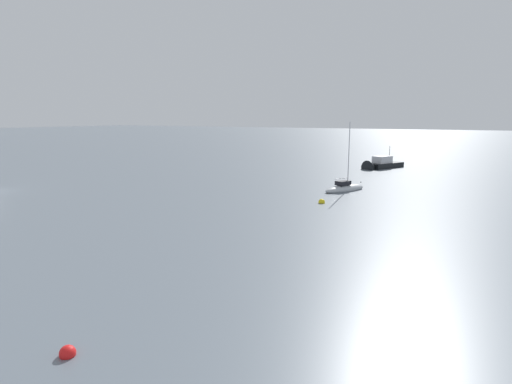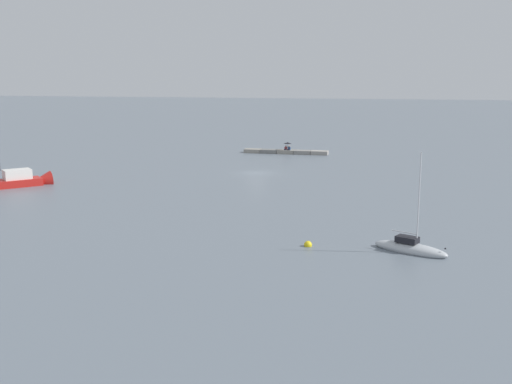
# 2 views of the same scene
# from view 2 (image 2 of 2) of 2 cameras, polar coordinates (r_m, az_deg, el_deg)

# --- Properties ---
(ground_plane) EXTENTS (500.00, 500.00, 0.00)m
(ground_plane) POSITION_cam_2_polar(r_m,az_deg,el_deg) (76.18, 0.05, 1.77)
(ground_plane) COLOR slate
(seawall_pier) EXTENTS (13.37, 1.77, 0.60)m
(seawall_pier) POSITION_cam_2_polar(r_m,az_deg,el_deg) (95.66, 2.84, 3.83)
(seawall_pier) COLOR gray
(seawall_pier) RESTS_ON ground_plane
(person_seated_blue_left) EXTENTS (0.44, 0.64, 0.73)m
(person_seated_blue_left) POSITION_cam_2_polar(r_m,az_deg,el_deg) (95.29, 3.15, 4.13)
(person_seated_blue_left) COLOR #1E2333
(person_seated_blue_left) RESTS_ON seawall_pier
(person_seated_maroon_right) EXTENTS (0.44, 0.64, 0.73)m
(person_seated_maroon_right) POSITION_cam_2_polar(r_m,az_deg,el_deg) (95.43, 2.83, 4.15)
(person_seated_maroon_right) COLOR #1E2333
(person_seated_maroon_right) RESTS_ON seawall_pier
(umbrella_open_black) EXTENTS (1.25, 1.25, 1.27)m
(umbrella_open_black) POSITION_cam_2_polar(r_m,az_deg,el_deg) (95.34, 3.01, 4.65)
(umbrella_open_black) COLOR black
(umbrella_open_black) RESTS_ON seawall_pier
(sailboat_grey_near) EXTENTS (5.55, 3.65, 7.37)m
(sailboat_grey_near) POSITION_cam_2_polar(r_m,az_deg,el_deg) (43.79, 14.38, -5.18)
(sailboat_grey_near) COLOR #ADB2B7
(sailboat_grey_near) RESTS_ON ground_plane
(motorboat_red_far) EXTENTS (6.87, 7.23, 4.29)m
(motorboat_red_far) POSITION_cam_2_polar(r_m,az_deg,el_deg) (72.48, -21.24, 0.91)
(motorboat_red_far) COLOR red
(motorboat_red_far) RESTS_ON ground_plane
(mooring_buoy_mid) EXTENTS (0.58, 0.58, 0.58)m
(mooring_buoy_mid) POSITION_cam_2_polar(r_m,az_deg,el_deg) (44.01, 4.94, -5.00)
(mooring_buoy_mid) COLOR yellow
(mooring_buoy_mid) RESTS_ON ground_plane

